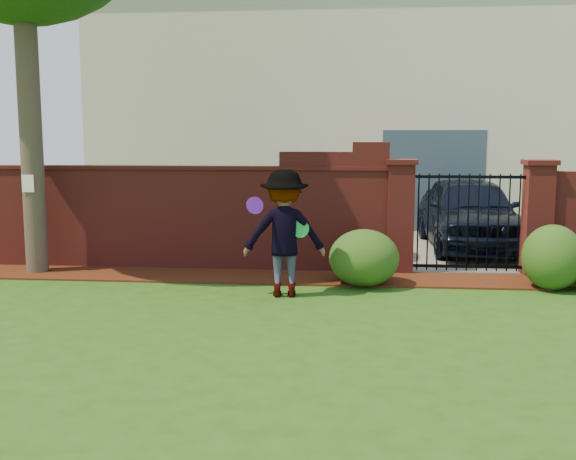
# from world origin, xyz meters

# --- Properties ---
(ground) EXTENTS (80.00, 80.00, 0.01)m
(ground) POSITION_xyz_m (0.00, 0.00, -0.01)
(ground) COLOR #244C13
(ground) RESTS_ON ground
(mulch_bed) EXTENTS (11.10, 1.08, 0.03)m
(mulch_bed) POSITION_xyz_m (-0.95, 3.34, 0.01)
(mulch_bed) COLOR #39170A
(mulch_bed) RESTS_ON ground
(brick_wall) EXTENTS (8.70, 0.31, 2.16)m
(brick_wall) POSITION_xyz_m (-2.01, 4.00, 0.93)
(brick_wall) COLOR maroon
(brick_wall) RESTS_ON ground
(pillar_left) EXTENTS (0.50, 0.50, 1.88)m
(pillar_left) POSITION_xyz_m (2.40, 4.00, 0.96)
(pillar_left) COLOR maroon
(pillar_left) RESTS_ON ground
(pillar_right) EXTENTS (0.50, 0.50, 1.88)m
(pillar_right) POSITION_xyz_m (4.60, 4.00, 0.96)
(pillar_right) COLOR maroon
(pillar_right) RESTS_ON ground
(iron_gate) EXTENTS (1.78, 0.03, 1.60)m
(iron_gate) POSITION_xyz_m (3.50, 4.00, 0.85)
(iron_gate) COLOR black
(iron_gate) RESTS_ON ground
(driveway) EXTENTS (3.20, 8.00, 0.01)m
(driveway) POSITION_xyz_m (3.50, 8.00, 0.01)
(driveway) COLOR slate
(driveway) RESTS_ON ground
(house) EXTENTS (12.40, 6.40, 6.30)m
(house) POSITION_xyz_m (1.00, 12.00, 3.16)
(house) COLOR #F0E8C9
(house) RESTS_ON ground
(car) EXTENTS (1.80, 4.32, 1.46)m
(car) POSITION_xyz_m (3.96, 6.36, 0.73)
(car) COLOR black
(car) RESTS_ON ground
(paper_notice) EXTENTS (0.20, 0.01, 0.28)m
(paper_notice) POSITION_xyz_m (-3.60, 3.21, 1.50)
(paper_notice) COLOR white
(paper_notice) RESTS_ON tree
(shrub_left) EXTENTS (1.06, 1.06, 0.87)m
(shrub_left) POSITION_xyz_m (1.80, 2.89, 0.43)
(shrub_left) COLOR #1D4A16
(shrub_left) RESTS_ON ground
(shrub_middle) EXTENTS (0.88, 0.88, 0.97)m
(shrub_middle) POSITION_xyz_m (4.55, 2.90, 0.49)
(shrub_middle) COLOR #1D4A16
(shrub_middle) RESTS_ON ground
(man) EXTENTS (1.23, 0.79, 1.79)m
(man) POSITION_xyz_m (0.66, 2.12, 0.90)
(man) COLOR gray
(man) RESTS_ON ground
(frisbee_purple) EXTENTS (0.24, 0.18, 0.24)m
(frisbee_purple) POSITION_xyz_m (0.29, 1.84, 1.32)
(frisbee_purple) COLOR #6C1CB2
(frisbee_purple) RESTS_ON man
(frisbee_green) EXTENTS (0.25, 0.09, 0.25)m
(frisbee_green) POSITION_xyz_m (0.89, 2.05, 0.98)
(frisbee_green) COLOR green
(frisbee_green) RESTS_ON man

